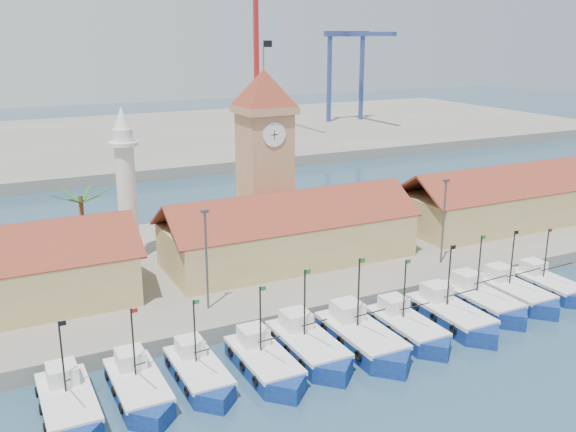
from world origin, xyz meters
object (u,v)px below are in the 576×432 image
clock_tower (265,154)px  minaret (126,184)px  boat_0 (69,408)px  boat_5 (364,340)px

clock_tower → minaret: bearing=172.4°
clock_tower → boat_0: bearing=-137.2°
minaret → boat_5: bearing=-64.1°
boat_0 → boat_5: boat_5 is taller
clock_tower → minaret: 15.30m
boat_0 → minaret: minaret is taller
boat_5 → minaret: 30.45m
clock_tower → minaret: size_ratio=1.39×
boat_0 → clock_tower: bearing=42.8°
boat_5 → minaret: minaret is taller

